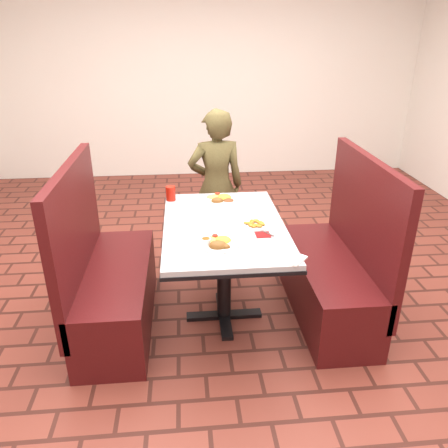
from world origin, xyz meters
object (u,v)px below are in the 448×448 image
Objects in this scene: booth_bench_right at (334,273)px; booth_bench_left at (109,284)px; plantain_plate at (255,224)px; dining_table at (224,237)px; diner_person at (216,186)px; far_dinner_plate at (221,198)px; red_tumbler at (171,193)px; near_dinner_plate at (218,241)px.

booth_bench_left is at bearing 180.00° from booth_bench_right.
booth_bench_right is 6.30× the size of plantain_plate.
dining_table is at bearing 164.96° from plantain_plate.
diner_person is at bearing 88.66° from dining_table.
booth_bench_right is at bearing 122.60° from diner_person.
plantain_plate is (-0.60, -0.05, 0.43)m from booth_bench_right.
red_tumbler is (-0.38, 0.05, 0.03)m from far_dinner_plate.
red_tumbler is (-0.38, -0.50, 0.13)m from diner_person.
diner_person is at bearing 128.31° from booth_bench_right.
red_tumbler is at bearing 46.87° from diner_person.
red_tumbler is at bearing 126.81° from dining_table.
booth_bench_right is at bearing 0.00° from dining_table.
booth_bench_left reaches higher than plantain_plate.
diner_person reaches higher than booth_bench_left.
far_dinner_plate is (0.08, 0.74, -0.00)m from near_dinner_plate.
diner_person is at bearing 50.08° from booth_bench_left.
dining_table is at bearing 78.11° from near_dinner_plate.
red_tumbler is (-0.30, 0.79, 0.03)m from near_dinner_plate.
far_dinner_plate is (-0.78, 0.43, 0.45)m from booth_bench_right.
plantain_plate is (0.20, -0.05, 0.11)m from dining_table.
booth_bench_right is 4.84× the size of near_dinner_plate.
diner_person is 0.56m from far_dinner_plate.
far_dinner_plate is at bearing 87.95° from dining_table.
booth_bench_right reaches higher than near_dinner_plate.
plantain_plate is at bearing 93.87° from diner_person.
diner_person is at bearing 52.58° from red_tumbler.
booth_bench_left reaches higher than red_tumbler.
red_tumbler reaches higher than plantain_plate.
booth_bench_right reaches higher than plantain_plate.
booth_bench_left is 4.84× the size of near_dinner_plate.
dining_table is 11.17× the size of red_tumbler.
booth_bench_right is 1.34m from red_tumbler.
near_dinner_plate is 0.37m from plantain_plate.
booth_bench_right is 1.30m from diner_person.
red_tumbler is (-0.36, 0.48, 0.15)m from dining_table.
dining_table is 0.86m from booth_bench_left.
diner_person is 5.43× the size of near_dinner_plate.
plantain_plate is (0.17, -1.03, 0.09)m from diner_person.
booth_bench_left is 0.91m from near_dinner_plate.
booth_bench_left reaches higher than near_dinner_plate.
booth_bench_right is (0.80, 0.00, -0.32)m from dining_table.
booth_bench_left is 1.09m from plantain_plate.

